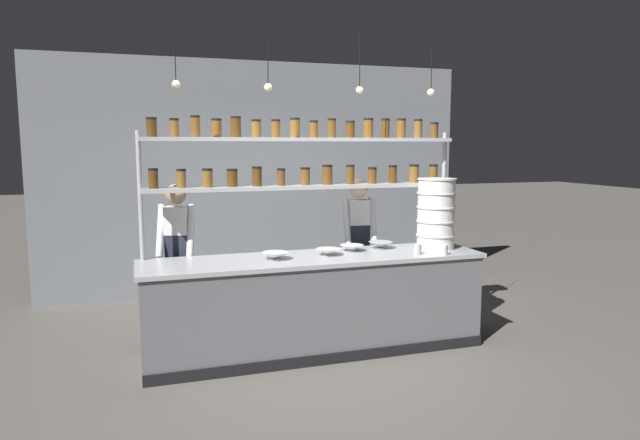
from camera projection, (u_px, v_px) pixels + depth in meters
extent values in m
plane|color=#5B5651|center=(315.00, 351.00, 5.47)|extent=(40.00, 40.00, 0.00)
cube|color=gray|center=(259.00, 178.00, 7.58)|extent=(5.64, 0.12, 3.04)
cube|color=slate|center=(315.00, 306.00, 5.41)|extent=(3.18, 0.72, 0.88)
cube|color=#ADAFB5|center=(315.00, 259.00, 5.35)|extent=(3.24, 0.76, 0.04)
cube|color=black|center=(327.00, 359.00, 5.12)|extent=(3.18, 0.03, 0.10)
cylinder|color=#ADAFB5|center=(142.00, 246.00, 5.17)|extent=(0.04, 0.04, 2.09)
cylinder|color=#ADAFB5|center=(442.00, 231.00, 6.12)|extent=(0.04, 0.04, 2.09)
cube|color=#ADAFB5|center=(305.00, 187.00, 5.58)|extent=(3.08, 0.28, 0.04)
cylinder|color=#513314|center=(153.00, 179.00, 5.13)|extent=(0.09, 0.09, 0.16)
cylinder|color=black|center=(153.00, 169.00, 5.12)|extent=(0.09, 0.09, 0.02)
cylinder|color=brown|center=(181.00, 179.00, 5.20)|extent=(0.08, 0.08, 0.15)
cylinder|color=black|center=(181.00, 170.00, 5.19)|extent=(0.09, 0.09, 0.02)
cylinder|color=brown|center=(208.00, 179.00, 5.28)|extent=(0.09, 0.09, 0.15)
cylinder|color=black|center=(207.00, 170.00, 5.27)|extent=(0.10, 0.10, 0.02)
cylinder|color=#513314|center=(232.00, 179.00, 5.35)|extent=(0.10, 0.10, 0.15)
cylinder|color=black|center=(232.00, 170.00, 5.34)|extent=(0.10, 0.10, 0.02)
cylinder|color=#513314|center=(257.00, 177.00, 5.42)|extent=(0.09, 0.09, 0.17)
cylinder|color=black|center=(257.00, 168.00, 5.41)|extent=(0.09, 0.09, 0.02)
cylinder|color=brown|center=(281.00, 178.00, 5.49)|extent=(0.08, 0.08, 0.15)
cylinder|color=black|center=(281.00, 169.00, 5.48)|extent=(0.08, 0.08, 0.02)
cylinder|color=brown|center=(305.00, 177.00, 5.57)|extent=(0.09, 0.09, 0.15)
cylinder|color=black|center=(305.00, 168.00, 5.56)|extent=(0.09, 0.09, 0.02)
cylinder|color=brown|center=(327.00, 176.00, 5.64)|extent=(0.10, 0.10, 0.17)
cylinder|color=black|center=(327.00, 166.00, 5.62)|extent=(0.10, 0.10, 0.02)
cylinder|color=brown|center=(350.00, 175.00, 5.71)|extent=(0.08, 0.08, 0.17)
cylinder|color=black|center=(350.00, 166.00, 5.70)|extent=(0.09, 0.09, 0.02)
cylinder|color=brown|center=(372.00, 176.00, 5.79)|extent=(0.09, 0.09, 0.14)
cylinder|color=black|center=(372.00, 168.00, 5.78)|extent=(0.09, 0.09, 0.02)
cylinder|color=#513314|center=(393.00, 175.00, 5.86)|extent=(0.08, 0.08, 0.16)
cylinder|color=black|center=(393.00, 166.00, 5.84)|extent=(0.09, 0.09, 0.02)
cylinder|color=brown|center=(414.00, 175.00, 5.93)|extent=(0.10, 0.10, 0.17)
cylinder|color=black|center=(414.00, 165.00, 5.92)|extent=(0.10, 0.10, 0.02)
cylinder|color=brown|center=(433.00, 174.00, 6.00)|extent=(0.09, 0.09, 0.16)
cylinder|color=black|center=(433.00, 165.00, 5.99)|extent=(0.09, 0.09, 0.02)
cube|color=#ADAFB5|center=(305.00, 140.00, 5.52)|extent=(3.08, 0.28, 0.04)
cylinder|color=#513314|center=(152.00, 128.00, 5.07)|extent=(0.09, 0.09, 0.15)
cylinder|color=black|center=(151.00, 118.00, 5.06)|extent=(0.09, 0.09, 0.02)
cylinder|color=brown|center=(174.00, 129.00, 5.13)|extent=(0.08, 0.08, 0.15)
cylinder|color=black|center=(174.00, 119.00, 5.12)|extent=(0.08, 0.08, 0.02)
cylinder|color=brown|center=(195.00, 127.00, 5.18)|extent=(0.09, 0.09, 0.18)
cylinder|color=black|center=(195.00, 116.00, 5.17)|extent=(0.09, 0.09, 0.02)
cylinder|color=brown|center=(217.00, 129.00, 5.25)|extent=(0.09, 0.09, 0.15)
cylinder|color=black|center=(216.00, 120.00, 5.23)|extent=(0.09, 0.09, 0.02)
cylinder|color=#513314|center=(236.00, 128.00, 5.30)|extent=(0.10, 0.10, 0.17)
cylinder|color=black|center=(236.00, 117.00, 5.29)|extent=(0.10, 0.10, 0.02)
cylinder|color=brown|center=(256.00, 129.00, 5.36)|extent=(0.09, 0.09, 0.15)
cylinder|color=black|center=(256.00, 120.00, 5.35)|extent=(0.09, 0.09, 0.02)
cylinder|color=brown|center=(276.00, 130.00, 5.42)|extent=(0.08, 0.08, 0.15)
cylinder|color=black|center=(276.00, 120.00, 5.41)|extent=(0.09, 0.09, 0.02)
cylinder|color=brown|center=(295.00, 129.00, 5.48)|extent=(0.09, 0.09, 0.17)
cylinder|color=black|center=(295.00, 119.00, 5.46)|extent=(0.10, 0.10, 0.02)
cylinder|color=brown|center=(314.00, 130.00, 5.53)|extent=(0.08, 0.08, 0.15)
cylinder|color=black|center=(314.00, 121.00, 5.52)|extent=(0.08, 0.08, 0.02)
cylinder|color=brown|center=(332.00, 129.00, 5.59)|extent=(0.08, 0.08, 0.17)
cylinder|color=black|center=(332.00, 119.00, 5.58)|extent=(0.08, 0.08, 0.02)
cylinder|color=#513314|center=(350.00, 130.00, 5.65)|extent=(0.09, 0.09, 0.15)
cylinder|color=black|center=(350.00, 122.00, 5.64)|extent=(0.09, 0.09, 0.02)
cylinder|color=brown|center=(368.00, 129.00, 5.71)|extent=(0.10, 0.10, 0.18)
cylinder|color=black|center=(368.00, 119.00, 5.70)|extent=(0.10, 0.10, 0.02)
cylinder|color=#513314|center=(385.00, 129.00, 5.77)|extent=(0.08, 0.08, 0.17)
cylinder|color=black|center=(386.00, 120.00, 5.75)|extent=(0.09, 0.09, 0.02)
cylinder|color=brown|center=(401.00, 129.00, 5.82)|extent=(0.09, 0.09, 0.18)
cylinder|color=black|center=(401.00, 120.00, 5.81)|extent=(0.09, 0.09, 0.02)
cylinder|color=brown|center=(418.00, 130.00, 5.88)|extent=(0.08, 0.08, 0.17)
cylinder|color=black|center=(418.00, 120.00, 5.87)|extent=(0.09, 0.09, 0.02)
cylinder|color=brown|center=(434.00, 131.00, 5.94)|extent=(0.08, 0.08, 0.14)
cylinder|color=black|center=(434.00, 123.00, 5.93)|extent=(0.08, 0.08, 0.02)
cylinder|color=black|center=(171.00, 305.00, 5.65)|extent=(0.11, 0.11, 0.77)
cylinder|color=black|center=(188.00, 305.00, 5.65)|extent=(0.11, 0.11, 0.77)
cube|color=#232838|center=(178.00, 251.00, 5.58)|extent=(0.26, 0.22, 0.33)
cube|color=white|center=(177.00, 220.00, 5.54)|extent=(0.26, 0.23, 0.27)
sphere|color=#A37A5B|center=(176.00, 194.00, 5.50)|extent=(0.20, 0.20, 0.20)
cylinder|color=white|center=(161.00, 231.00, 5.48)|extent=(0.13, 0.25, 0.50)
cylinder|color=white|center=(191.00, 230.00, 5.49)|extent=(0.13, 0.25, 0.50)
cylinder|color=black|center=(351.00, 289.00, 6.27)|extent=(0.11, 0.11, 0.77)
cylinder|color=black|center=(365.00, 288.00, 6.30)|extent=(0.11, 0.11, 0.77)
cube|color=#232838|center=(358.00, 240.00, 6.21)|extent=(0.24, 0.20, 0.33)
cube|color=white|center=(358.00, 212.00, 6.17)|extent=(0.25, 0.21, 0.27)
sphere|color=beige|center=(359.00, 188.00, 6.14)|extent=(0.20, 0.20, 0.20)
cylinder|color=white|center=(346.00, 221.00, 6.10)|extent=(0.10, 0.25, 0.51)
cylinder|color=white|center=(373.00, 221.00, 6.15)|extent=(0.10, 0.25, 0.51)
cylinder|color=white|center=(435.00, 242.00, 5.77)|extent=(0.37, 0.37, 0.13)
cylinder|color=silver|center=(435.00, 235.00, 5.76)|extent=(0.39, 0.39, 0.01)
cylinder|color=white|center=(436.00, 228.00, 5.76)|extent=(0.37, 0.37, 0.13)
cylinder|color=silver|center=(436.00, 221.00, 5.75)|extent=(0.39, 0.39, 0.01)
cylinder|color=white|center=(436.00, 214.00, 5.74)|extent=(0.37, 0.37, 0.13)
cylinder|color=silver|center=(436.00, 207.00, 5.73)|extent=(0.39, 0.39, 0.01)
cylinder|color=white|center=(436.00, 200.00, 5.72)|extent=(0.37, 0.37, 0.13)
cylinder|color=silver|center=(436.00, 193.00, 5.71)|extent=(0.39, 0.39, 0.01)
cylinder|color=white|center=(437.00, 186.00, 5.70)|extent=(0.37, 0.37, 0.13)
cylinder|color=silver|center=(437.00, 179.00, 5.69)|extent=(0.39, 0.39, 0.01)
cylinder|color=white|center=(352.00, 251.00, 5.61)|extent=(0.10, 0.10, 0.01)
cone|color=white|center=(352.00, 248.00, 5.61)|extent=(0.23, 0.23, 0.06)
cylinder|color=silver|center=(275.00, 259.00, 5.21)|extent=(0.11, 0.11, 0.01)
cone|color=silver|center=(275.00, 256.00, 5.21)|extent=(0.25, 0.25, 0.07)
cylinder|color=#B2B7BC|center=(381.00, 248.00, 5.77)|extent=(0.11, 0.11, 0.01)
cone|color=#B2B7BC|center=(381.00, 245.00, 5.77)|extent=(0.25, 0.25, 0.07)
cylinder|color=silver|center=(328.00, 255.00, 5.40)|extent=(0.11, 0.11, 0.01)
cone|color=silver|center=(328.00, 252.00, 5.40)|extent=(0.24, 0.24, 0.06)
cylinder|color=silver|center=(443.00, 250.00, 5.42)|extent=(0.08, 0.08, 0.10)
cylinder|color=#B2B7BC|center=(418.00, 249.00, 5.44)|extent=(0.08, 0.08, 0.10)
cylinder|color=black|center=(175.00, 52.00, 4.74)|extent=(0.01, 0.01, 0.52)
sphere|color=#F9E5B2|center=(176.00, 84.00, 4.77)|extent=(0.07, 0.07, 0.07)
cylinder|color=black|center=(268.00, 57.00, 4.98)|extent=(0.01, 0.01, 0.52)
sphere|color=#F9E5B2|center=(268.00, 87.00, 5.01)|extent=(0.07, 0.07, 0.07)
cylinder|color=black|center=(360.00, 61.00, 5.25)|extent=(0.01, 0.01, 0.52)
sphere|color=#F9E5B2|center=(360.00, 90.00, 5.28)|extent=(0.07, 0.07, 0.07)
cylinder|color=black|center=(432.00, 65.00, 5.48)|extent=(0.01, 0.01, 0.52)
sphere|color=#F9E5B2|center=(431.00, 92.00, 5.51)|extent=(0.07, 0.07, 0.07)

